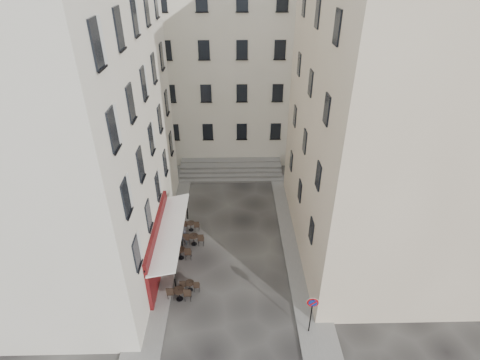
{
  "coord_description": "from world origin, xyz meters",
  "views": [
    {
      "loc": [
        0.18,
        -16.5,
        17.09
      ],
      "look_at": [
        0.63,
        4.0,
        4.57
      ],
      "focal_mm": 28.0,
      "sensor_mm": 36.0,
      "label": 1
    }
  ],
  "objects_px": {
    "bistro_table_b": "(190,285)",
    "pedestrian": "(184,235)",
    "no_parking_sign": "(312,309)",
    "bistro_table_a": "(179,293)"
  },
  "relations": [
    {
      "from": "bistro_table_b",
      "to": "pedestrian",
      "type": "xyz_separation_m",
      "value": [
        -0.78,
        4.07,
        0.38
      ]
    },
    {
      "from": "no_parking_sign",
      "to": "bistro_table_a",
      "type": "bearing_deg",
      "value": 167.89
    },
    {
      "from": "no_parking_sign",
      "to": "bistro_table_b",
      "type": "xyz_separation_m",
      "value": [
        -6.48,
        3.02,
        -1.41
      ]
    },
    {
      "from": "no_parking_sign",
      "to": "pedestrian",
      "type": "xyz_separation_m",
      "value": [
        -7.26,
        7.09,
        -1.03
      ]
    },
    {
      "from": "bistro_table_a",
      "to": "pedestrian",
      "type": "bearing_deg",
      "value": 92.91
    },
    {
      "from": "bistro_table_a",
      "to": "bistro_table_b",
      "type": "relative_size",
      "value": 1.19
    },
    {
      "from": "bistro_table_a",
      "to": "pedestrian",
      "type": "distance_m",
      "value": 4.74
    },
    {
      "from": "bistro_table_a",
      "to": "bistro_table_b",
      "type": "distance_m",
      "value": 0.85
    },
    {
      "from": "no_parking_sign",
      "to": "bistro_table_b",
      "type": "bearing_deg",
      "value": 161.52
    },
    {
      "from": "bistro_table_b",
      "to": "bistro_table_a",
      "type": "bearing_deg",
      "value": -129.16
    }
  ]
}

